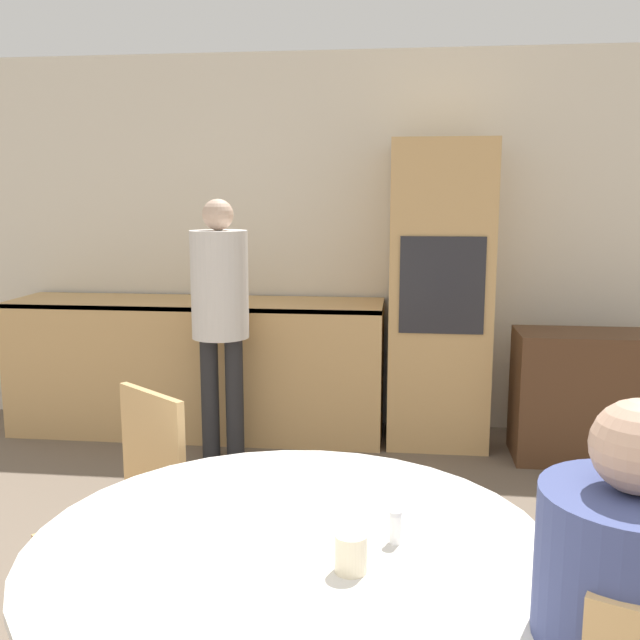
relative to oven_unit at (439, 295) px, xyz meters
The scene contains 9 objects.
wall_back 0.78m from the oven_unit, 151.85° to the left, with size 6.28×0.05×2.60m.
kitchen_counter 1.72m from the oven_unit, behind, with size 2.55×0.60×0.93m.
oven_unit is the anchor object (origin of this frame).
sideboard 1.24m from the oven_unit, 13.36° to the right, with size 1.19×0.45×0.81m.
dining_table 3.07m from the oven_unit, 99.76° to the right, with size 1.36×1.36×0.75m.
chair_far_left 2.68m from the oven_unit, 117.07° to the right, with size 0.56×0.56×0.93m.
person_standing 1.43m from the oven_unit, 158.72° to the right, with size 0.35×0.35×1.61m.
cup 3.15m from the oven_unit, 96.42° to the right, with size 0.08×0.08×0.09m.
salt_shaker 2.99m from the oven_unit, 94.78° to the right, with size 0.03×0.03×0.09m.
Camera 1 is at (0.39, -0.18, 1.62)m, focal length 40.00 mm.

